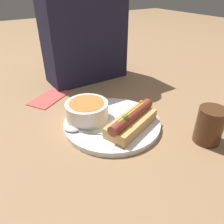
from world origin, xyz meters
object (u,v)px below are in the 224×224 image
hot_dog (132,121)px  seated_diner (84,20)px  drinking_glass (210,125)px  soup_bowl (87,110)px  spoon (81,131)px

hot_dog → seated_diner: bearing=59.0°
hot_dog → drinking_glass: (0.13, -0.13, 0.01)m
soup_bowl → seated_diner: seated_diner is taller
seated_diner → spoon: bearing=-119.6°
seated_diner → soup_bowl: bearing=-117.1°
soup_bowl → drinking_glass: 0.31m
soup_bowl → drinking_glass: size_ratio=1.28×
drinking_glass → seated_diner: (-0.06, 0.51, 0.17)m
hot_dog → seated_diner: seated_diner is taller
soup_bowl → spoon: 0.06m
hot_dog → soup_bowl: hot_dog is taller
hot_dog → soup_bowl: (-0.07, 0.10, 0.01)m
spoon → soup_bowl: bearing=-88.2°
hot_dog → soup_bowl: size_ratio=1.46×
hot_dog → spoon: 0.13m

